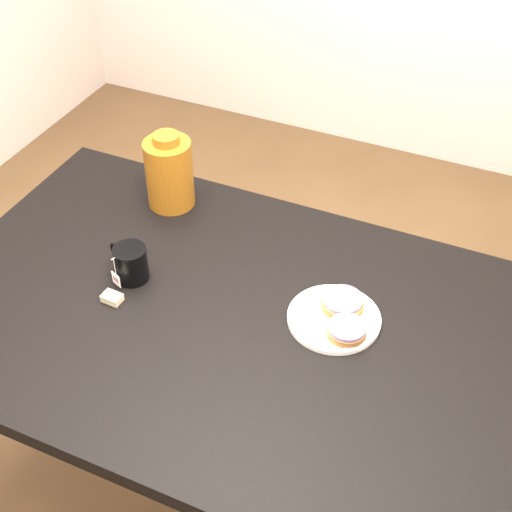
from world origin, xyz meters
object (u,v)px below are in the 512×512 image
object	(u,v)px
mug	(130,263)
bagel_package	(169,172)
bagel_front	(347,330)
teabag_pouch	(112,298)
plate	(334,318)
table	(227,339)
bagel_back	(343,303)

from	to	relation	value
mug	bagel_package	xyz separation A→B (m)	(-0.06, 0.30, 0.05)
bagel_front	teabag_pouch	distance (m)	0.54
plate	bagel_front	size ratio (longest dim) A/B	1.74
table	bagel_package	bearing A→B (deg)	135.04
bagel_back	bagel_front	world-z (taller)	same
teabag_pouch	bagel_package	xyz separation A→B (m)	(-0.06, 0.39, 0.09)
table	bagel_front	world-z (taller)	bagel_front
bagel_back	bagel_package	size ratio (longest dim) A/B	0.62
table	bagel_package	size ratio (longest dim) A/B	6.61
bagel_package	bagel_front	bearing A→B (deg)	-25.17
table	bagel_front	size ratio (longest dim) A/B	11.57
mug	teabag_pouch	distance (m)	0.10
mug	bagel_package	size ratio (longest dim) A/B	0.61
plate	mug	world-z (taller)	mug
teabag_pouch	bagel_front	bearing A→B (deg)	11.79
bagel_back	plate	bearing A→B (deg)	-99.47
plate	bagel_front	bearing A→B (deg)	-43.13
mug	bagel_back	bearing A→B (deg)	33.45
table	teabag_pouch	size ratio (longest dim) A/B	31.11
table	teabag_pouch	distance (m)	0.28
plate	teabag_pouch	world-z (taller)	teabag_pouch
plate	mug	size ratio (longest dim) A/B	1.64
bagel_back	bagel_package	distance (m)	0.59
table	plate	size ratio (longest dim) A/B	6.67
bagel_front	mug	world-z (taller)	mug
bagel_package	table	bearing A→B (deg)	-44.96
table	mug	bearing A→B (deg)	175.93
table	bagel_back	distance (m)	0.28
table	mug	world-z (taller)	mug
bagel_package	bagel_back	bearing A→B (deg)	-19.83
bagel_back	mug	world-z (taller)	mug
table	plate	distance (m)	0.26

